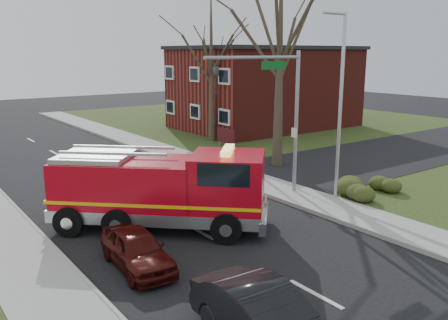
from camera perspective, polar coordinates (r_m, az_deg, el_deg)
ground at (r=18.40m, az=-2.99°, el=-8.58°), size 120.00×120.00×0.00m
sidewalk_right at (r=22.18m, az=10.57°, el=-4.81°), size 2.40×80.00×0.15m
sidewalk_left at (r=16.13m, az=-22.20°, el=-12.48°), size 2.40×80.00×0.15m
cross_street_right at (r=37.26m, az=23.34°, el=1.51°), size 30.00×8.00×0.15m
brick_building at (r=43.12m, az=5.04°, el=8.72°), size 15.40×10.40×7.25m
health_center_sign at (r=33.90m, az=0.23°, el=2.92°), size 0.12×2.00×1.40m
hedge_corner at (r=23.50m, az=17.10°, el=-2.87°), size 2.80×2.00×0.90m
bare_tree_near at (r=27.75m, az=6.77°, el=14.19°), size 6.00×6.00×12.00m
bare_tree_far at (r=35.72m, az=-1.54°, el=12.46°), size 5.25×5.25×10.50m
traffic_signal_mast at (r=21.62m, az=6.34°, el=7.43°), size 5.29×0.18×6.80m
streetlight_pole at (r=21.64m, az=13.75°, el=6.74°), size 1.48×0.16×8.40m
fire_engine at (r=18.49m, az=-7.39°, el=-3.75°), size 7.74×7.49×3.24m
parked_car_maroon at (r=15.49m, az=-10.42°, el=-10.53°), size 1.74×3.76×1.25m
parked_car_gray at (r=11.49m, az=5.04°, el=-18.57°), size 1.76×4.52×1.47m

